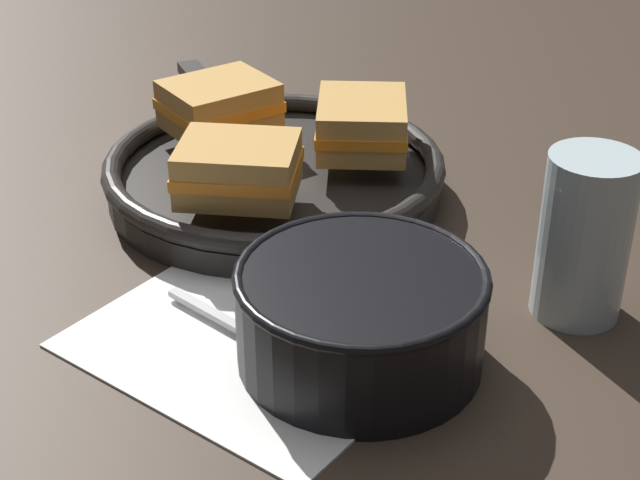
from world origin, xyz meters
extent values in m
plane|color=#382B21|center=(0.00, 0.00, 0.00)|extent=(4.00, 4.00, 0.00)
cube|color=white|center=(0.01, -0.06, 0.00)|extent=(0.26, 0.23, 0.00)
cylinder|color=black|center=(0.09, -0.04, 0.04)|extent=(0.17, 0.17, 0.07)
cylinder|color=#DB5B1E|center=(0.09, -0.04, 0.06)|extent=(0.15, 0.15, 0.01)
torus|color=black|center=(0.09, -0.04, 0.07)|extent=(0.18, 0.18, 0.01)
cube|color=silver|center=(-0.01, -0.06, 0.01)|extent=(0.12, 0.03, 0.01)
ellipsoid|color=silver|center=(0.08, -0.08, 0.01)|extent=(0.06, 0.04, 0.01)
cylinder|color=black|center=(-0.10, 0.14, 0.01)|extent=(0.30, 0.30, 0.02)
torus|color=black|center=(-0.10, 0.14, 0.03)|extent=(0.31, 0.31, 0.02)
cube|color=black|center=(-0.28, 0.27, 0.03)|extent=(0.12, 0.10, 0.01)
cube|color=#C18E47|center=(-0.18, 0.17, 0.05)|extent=(0.11, 0.12, 0.02)
cube|color=orange|center=(-0.18, 0.17, 0.07)|extent=(0.12, 0.12, 0.01)
cube|color=#C18E47|center=(-0.18, 0.17, 0.08)|extent=(0.11, 0.12, 0.02)
cube|color=#C18E47|center=(-0.08, 0.06, 0.05)|extent=(0.12, 0.11, 0.02)
cube|color=orange|center=(-0.08, 0.06, 0.07)|extent=(0.12, 0.12, 0.01)
cube|color=#C18E47|center=(-0.08, 0.06, 0.08)|extent=(0.12, 0.11, 0.02)
cube|color=#C18E47|center=(-0.04, 0.20, 0.05)|extent=(0.12, 0.12, 0.02)
cube|color=orange|center=(-0.04, 0.20, 0.07)|extent=(0.12, 0.13, 0.01)
cube|color=#C18E47|center=(-0.04, 0.20, 0.08)|extent=(0.12, 0.12, 0.02)
cylinder|color=silver|center=(0.20, 0.10, 0.06)|extent=(0.07, 0.07, 0.13)
camera|label=1|loc=(0.35, -0.53, 0.42)|focal=55.00mm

